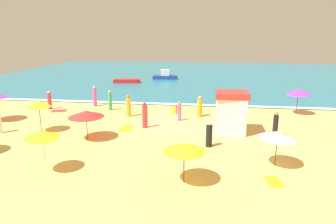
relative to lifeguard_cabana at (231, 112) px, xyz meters
name	(u,v)px	position (x,y,z in m)	size (l,w,h in m)	color
ground_plane	(163,124)	(-4.90, 1.33, -1.44)	(60.00, 60.00, 0.00)	#EDBC60
ocean_water	(189,75)	(-4.90, 29.33, -1.39)	(60.00, 44.00, 0.10)	teal
wave_breaker_foam	(173,104)	(-4.90, 7.63, -1.33)	(57.00, 0.70, 0.01)	white
lifeguard_cabana	(231,112)	(0.00, 0.00, 0.00)	(2.17, 1.99, 2.82)	white
beach_umbrella_0	(86,114)	(-9.21, -2.69, 0.23)	(2.37, 2.38, 1.89)	#4C3823
beach_umbrella_1	(184,147)	(-2.55, -7.78, 0.26)	(2.69, 2.69, 1.90)	#4C3823
beach_umbrella_2	(226,94)	(-0.14, 4.39, 0.37)	(2.04, 2.05, 2.06)	silver
beach_umbrella_3	(42,135)	(-9.38, -7.59, 0.47)	(2.27, 2.26, 2.12)	silver
beach_umbrella_5	(39,104)	(-12.99, -1.63, 0.50)	(2.19, 2.17, 2.25)	#4C3823
beach_umbrella_6	(298,92)	(5.77, 5.63, 0.49)	(2.53, 2.52, 2.21)	#4C3823
beach_umbrella_8	(278,135)	(1.94, -5.37, 0.23)	(2.34, 2.32, 1.93)	#4C3823
beachgoer_0	(209,135)	(-1.45, -3.02, -0.70)	(0.44, 0.44, 1.58)	black
beachgoer_1	(200,107)	(-2.27, 3.79, -0.64)	(0.46, 0.46, 1.73)	orange
beachgoer_2	(110,101)	(-10.19, 4.97, -0.59)	(0.44, 0.44, 1.78)	green
beachgoer_3	(176,110)	(-4.28, 4.48, -1.08)	(0.56, 0.56, 0.83)	orange
beachgoer_5	(145,116)	(-6.04, 0.21, -0.55)	(0.53, 0.53, 1.90)	red
beachgoer_6	(275,125)	(2.82, -0.64, -0.62)	(0.47, 0.47, 1.72)	black
beachgoer_7	(129,106)	(-8.00, 3.06, -0.59)	(0.47, 0.47, 1.81)	orange
beachgoer_8	(95,97)	(-12.07, 6.21, -0.54)	(0.38, 0.38, 1.90)	#D84CA5
beachgoer_10	(179,112)	(-3.78, 2.38, -0.72)	(0.40, 0.40, 1.52)	#D84CA5
beachgoer_11	(50,101)	(-15.66, 4.55, -0.67)	(0.49, 0.49, 1.65)	red
beach_towel_0	(274,182)	(1.56, -7.18, -1.43)	(0.81, 1.22, 0.01)	orange
beach_towel_1	(126,128)	(-7.34, -0.17, -1.43)	(1.05, 1.80, 0.01)	orange
beach_towel_2	(59,111)	(-14.57, 4.01, -1.43)	(1.50, 1.33, 0.01)	red
small_boat_0	(127,81)	(-12.70, 19.68, -1.10)	(3.65, 1.65, 0.49)	red
small_boat_1	(165,76)	(-8.04, 23.87, -0.91)	(3.70, 1.58, 1.37)	navy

